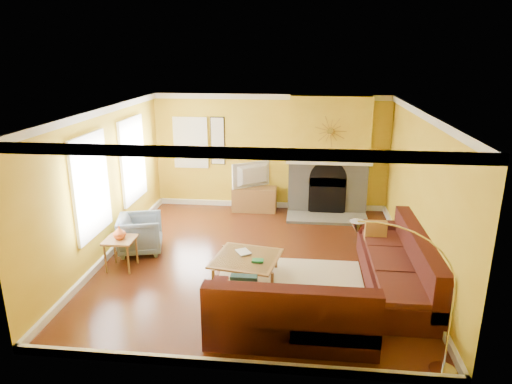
# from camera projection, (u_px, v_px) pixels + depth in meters

# --- Properties ---
(floor) EXTENTS (5.50, 6.00, 0.02)m
(floor) POSITION_uv_depth(u_px,v_px,m) (257.00, 261.00, 8.29)
(floor) COLOR #602B14
(floor) RESTS_ON ground
(ceiling) EXTENTS (5.50, 6.00, 0.02)m
(ceiling) POSITION_uv_depth(u_px,v_px,m) (257.00, 110.00, 7.48)
(ceiling) COLOR white
(ceiling) RESTS_ON ground
(wall_back) EXTENTS (5.50, 0.02, 2.70)m
(wall_back) POSITION_uv_depth(u_px,v_px,m) (270.00, 152.00, 10.74)
(wall_back) COLOR gold
(wall_back) RESTS_ON ground
(wall_front) EXTENTS (5.50, 0.02, 2.70)m
(wall_front) POSITION_uv_depth(u_px,v_px,m) (228.00, 268.00, 5.03)
(wall_front) COLOR gold
(wall_front) RESTS_ON ground
(wall_left) EXTENTS (0.02, 6.00, 2.70)m
(wall_left) POSITION_uv_depth(u_px,v_px,m) (104.00, 184.00, 8.17)
(wall_left) COLOR gold
(wall_left) RESTS_ON ground
(wall_right) EXTENTS (0.02, 6.00, 2.70)m
(wall_right) POSITION_uv_depth(u_px,v_px,m) (421.00, 194.00, 7.60)
(wall_right) COLOR gold
(wall_right) RESTS_ON ground
(baseboard) EXTENTS (5.50, 6.00, 0.12)m
(baseboard) POSITION_uv_depth(u_px,v_px,m) (257.00, 257.00, 8.27)
(baseboard) COLOR white
(baseboard) RESTS_ON floor
(crown_molding) EXTENTS (5.50, 6.00, 0.12)m
(crown_molding) POSITION_uv_depth(u_px,v_px,m) (257.00, 114.00, 7.50)
(crown_molding) COLOR white
(crown_molding) RESTS_ON ceiling
(window_left_near) EXTENTS (0.06, 1.22, 1.72)m
(window_left_near) POSITION_uv_depth(u_px,v_px,m) (132.00, 160.00, 9.35)
(window_left_near) COLOR white
(window_left_near) RESTS_ON wall_left
(window_left_far) EXTENTS (0.06, 1.22, 1.72)m
(window_left_far) POSITION_uv_depth(u_px,v_px,m) (90.00, 186.00, 7.55)
(window_left_far) COLOR white
(window_left_far) RESTS_ON wall_left
(window_back) EXTENTS (0.82, 0.06, 1.22)m
(window_back) POSITION_uv_depth(u_px,v_px,m) (191.00, 143.00, 10.83)
(window_back) COLOR white
(window_back) RESTS_ON wall_back
(wall_art) EXTENTS (0.34, 0.04, 1.14)m
(wall_art) POSITION_uv_depth(u_px,v_px,m) (218.00, 141.00, 10.76)
(wall_art) COLOR white
(wall_art) RESTS_ON wall_back
(fireplace) EXTENTS (1.80, 0.40, 2.70)m
(fireplace) POSITION_uv_depth(u_px,v_px,m) (329.00, 156.00, 10.40)
(fireplace) COLOR gray
(fireplace) RESTS_ON floor
(mantel) EXTENTS (1.92, 0.22, 0.08)m
(mantel) POSITION_uv_depth(u_px,v_px,m) (329.00, 162.00, 10.20)
(mantel) COLOR white
(mantel) RESTS_ON fireplace
(hearth) EXTENTS (1.80, 0.70, 0.06)m
(hearth) POSITION_uv_depth(u_px,v_px,m) (327.00, 218.00, 10.27)
(hearth) COLOR gray
(hearth) RESTS_ON floor
(sunburst) EXTENTS (0.70, 0.04, 0.70)m
(sunburst) POSITION_uv_depth(u_px,v_px,m) (330.00, 131.00, 10.01)
(sunburst) COLOR olive
(sunburst) RESTS_ON fireplace
(rug) EXTENTS (2.40, 1.80, 0.02)m
(rug) POSITION_uv_depth(u_px,v_px,m) (290.00, 283.00, 7.47)
(rug) COLOR beige
(rug) RESTS_ON floor
(sectional_sofa) EXTENTS (3.16, 3.40, 0.90)m
(sectional_sofa) POSITION_uv_depth(u_px,v_px,m) (325.00, 266.00, 7.08)
(sectional_sofa) COLOR #471916
(sectional_sofa) RESTS_ON floor
(coffee_table) EXTENTS (1.19, 1.19, 0.41)m
(coffee_table) POSITION_uv_depth(u_px,v_px,m) (246.00, 268.00, 7.54)
(coffee_table) COLOR white
(coffee_table) RESTS_ON floor
(media_console) EXTENTS (1.03, 0.46, 0.57)m
(media_console) POSITION_uv_depth(u_px,v_px,m) (254.00, 199.00, 10.78)
(media_console) COLOR olive
(media_console) RESTS_ON floor
(tv) EXTENTS (0.93, 0.70, 0.60)m
(tv) POSITION_uv_depth(u_px,v_px,m) (254.00, 175.00, 10.61)
(tv) COLOR black
(tv) RESTS_ON media_console
(subwoofer) EXTENTS (0.28, 0.28, 0.28)m
(subwoofer) POSITION_uv_depth(u_px,v_px,m) (266.00, 204.00, 10.88)
(subwoofer) COLOR white
(subwoofer) RESTS_ON floor
(armchair) EXTENTS (0.96, 0.94, 0.72)m
(armchair) POSITION_uv_depth(u_px,v_px,m) (141.00, 234.00, 8.54)
(armchair) COLOR slate
(armchair) RESTS_ON floor
(side_table) EXTENTS (0.51, 0.51, 0.55)m
(side_table) POSITION_uv_depth(u_px,v_px,m) (121.00, 254.00, 7.91)
(side_table) COLOR olive
(side_table) RESTS_ON floor
(vase) EXTENTS (0.28, 0.28, 0.23)m
(vase) POSITION_uv_depth(u_px,v_px,m) (119.00, 233.00, 7.79)
(vase) COLOR #D8591E
(vase) RESTS_ON side_table
(book) EXTENTS (0.31, 0.34, 0.03)m
(book) POSITION_uv_depth(u_px,v_px,m) (238.00, 253.00, 7.59)
(book) COLOR white
(book) RESTS_ON coffee_table
(arc_lamp) EXTENTS (1.21, 0.36, 1.87)m
(arc_lamp) POSITION_uv_depth(u_px,v_px,m) (406.00, 301.00, 5.15)
(arc_lamp) COLOR silver
(arc_lamp) RESTS_ON floor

